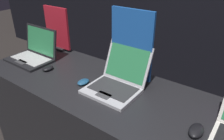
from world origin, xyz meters
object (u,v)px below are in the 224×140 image
at_px(mouse_front, 48,68).
at_px(laptop_middle, 118,79).
at_px(promo_stand_front, 57,30).
at_px(mouse_middle, 83,82).
at_px(promo_stand_middle, 131,47).
at_px(laptop_front, 34,52).
at_px(mouse_back, 196,130).

distance_m(mouse_front, laptop_middle, 0.61).
bearing_deg(promo_stand_front, mouse_middle, -28.54).
relative_size(mouse_middle, promo_stand_middle, 0.19).
bearing_deg(mouse_front, promo_stand_middle, 24.67).
relative_size(laptop_front, mouse_back, 3.23).
bearing_deg(mouse_front, laptop_middle, 10.65).
bearing_deg(laptop_front, promo_stand_middle, 13.36).
xyz_separation_m(promo_stand_middle, mouse_back, (0.57, -0.29, -0.22)).
distance_m(mouse_front, mouse_back, 1.16).
bearing_deg(promo_stand_front, promo_stand_middle, -5.40).
height_order(laptop_front, promo_stand_front, promo_stand_front).
relative_size(mouse_front, mouse_back, 0.78).
bearing_deg(mouse_back, promo_stand_front, 165.56).
bearing_deg(promo_stand_front, mouse_front, -53.49).
distance_m(mouse_middle, mouse_back, 0.80).
xyz_separation_m(laptop_front, laptop_middle, (0.86, 0.04, 0.00)).
relative_size(promo_stand_middle, mouse_back, 4.22).
relative_size(laptop_front, mouse_middle, 4.05).
bearing_deg(mouse_middle, laptop_front, 174.67).
distance_m(laptop_front, promo_stand_middle, 0.90).
bearing_deg(mouse_back, laptop_front, 176.67).
bearing_deg(promo_stand_middle, promo_stand_front, 174.60).
bearing_deg(mouse_back, promo_stand_middle, 153.36).
xyz_separation_m(laptop_middle, mouse_back, (0.57, -0.13, -0.04)).
height_order(laptop_front, promo_stand_middle, promo_stand_middle).
height_order(laptop_front, laptop_middle, laptop_middle).
relative_size(laptop_middle, promo_stand_middle, 0.76).
relative_size(mouse_front, mouse_middle, 0.98).
distance_m(promo_stand_front, laptop_middle, 0.90).
bearing_deg(mouse_middle, mouse_back, -1.73).
xyz_separation_m(laptop_front, promo_stand_front, (0.00, 0.28, 0.13)).
xyz_separation_m(laptop_middle, promo_stand_middle, (0.00, 0.16, 0.18)).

